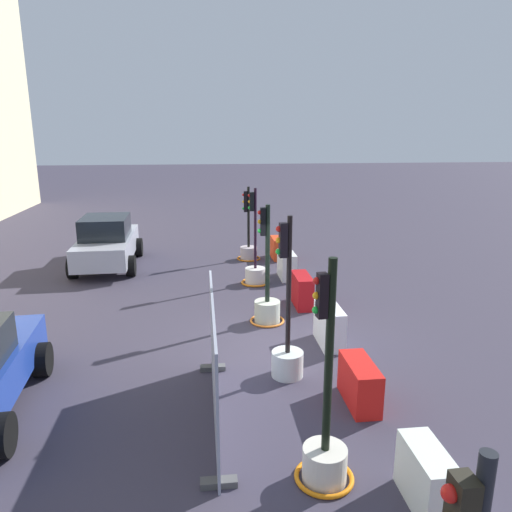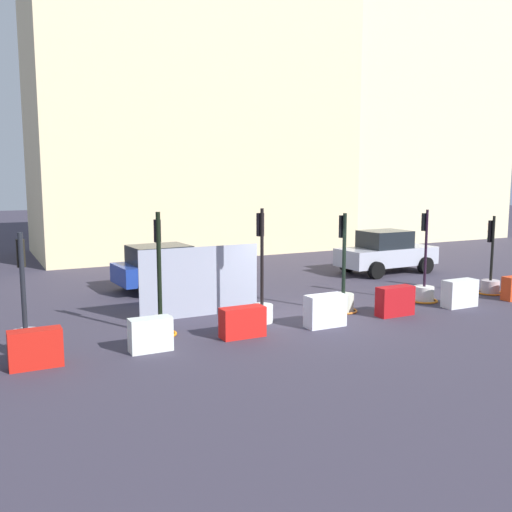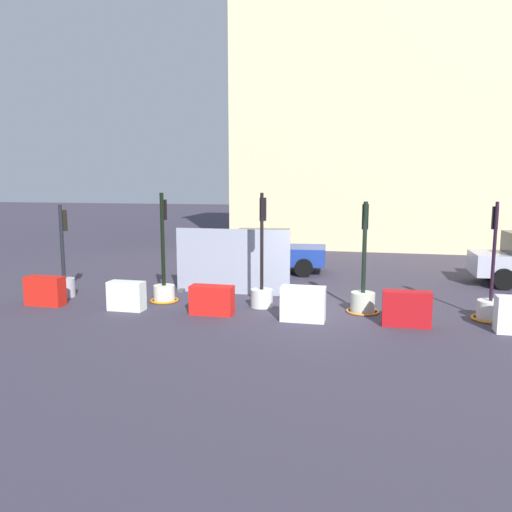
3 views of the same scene
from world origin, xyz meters
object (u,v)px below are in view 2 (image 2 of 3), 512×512
object	(u,v)px
construction_barrier_0	(35,349)
construction_barrier_4	(395,301)
traffic_light_2	(262,301)
traffic_light_5	(490,281)
traffic_light_3	(343,295)
car_blue_estate	(168,267)
car_silver_hatchback	(386,252)
traffic_light_1	(160,315)
traffic_light_4	(424,289)
construction_barrier_3	(325,311)
construction_barrier_5	(460,293)
traffic_light_0	(25,329)
construction_barrier_1	(151,335)
construction_barrier_2	(243,322)

from	to	relation	value
construction_barrier_0	construction_barrier_4	size ratio (longest dim) A/B	0.95
traffic_light_2	traffic_light_5	xyz separation A→B (m)	(8.84, -0.11, -0.18)
traffic_light_3	car_blue_estate	xyz separation A→B (m)	(-3.61, 5.58, 0.31)
construction_barrier_4	car_silver_hatchback	bearing A→B (deg)	52.34
traffic_light_1	traffic_light_4	distance (m)	8.80
car_silver_hatchback	construction_barrier_3	bearing A→B (deg)	-139.47
traffic_light_5	construction_barrier_5	world-z (taller)	traffic_light_5
car_silver_hatchback	traffic_light_5	bearing A→B (deg)	-84.92
traffic_light_0	construction_barrier_3	distance (m)	7.48
traffic_light_0	construction_barrier_5	distance (m)	12.47
traffic_light_1	car_blue_estate	bearing A→B (deg)	69.96
traffic_light_1	traffic_light_3	bearing A→B (deg)	0.23
traffic_light_1	car_silver_hatchback	bearing A→B (deg)	23.36
traffic_light_4	construction_barrier_0	distance (m)	11.94
traffic_light_3	construction_barrier_0	bearing A→B (deg)	-172.21
construction_barrier_4	traffic_light_5	bearing A→B (deg)	10.90
construction_barrier_0	construction_barrier_5	bearing A→B (deg)	0.29
traffic_light_0	construction_barrier_0	bearing A→B (deg)	-84.77
construction_barrier_0	car_silver_hatchback	size ratio (longest dim) A/B	0.25
construction_barrier_1	construction_barrier_3	xyz separation A→B (m)	(4.81, -0.02, 0.04)
construction_barrier_0	construction_barrier_2	world-z (taller)	construction_barrier_0
traffic_light_5	construction_barrier_1	distance (m)	12.39
traffic_light_5	car_blue_estate	size ratio (longest dim) A/B	0.66
traffic_light_0	construction_barrier_4	distance (m)	9.94
traffic_light_0	construction_barrier_4	world-z (taller)	traffic_light_0
construction_barrier_0	construction_barrier_1	world-z (taller)	construction_barrier_0
traffic_light_0	construction_barrier_0	distance (m)	1.10
traffic_light_1	construction_barrier_3	size ratio (longest dim) A/B	2.85
construction_barrier_1	traffic_light_3	bearing A→B (deg)	10.74
construction_barrier_4	traffic_light_2	bearing A→B (deg)	164.10
traffic_light_4	construction_barrier_0	world-z (taller)	traffic_light_4
traffic_light_0	construction_barrier_2	world-z (taller)	traffic_light_0
traffic_light_5	car_silver_hatchback	bearing A→B (deg)	95.08
construction_barrier_0	construction_barrier_4	world-z (taller)	construction_barrier_4
traffic_light_1	traffic_light_4	world-z (taller)	traffic_light_1
traffic_light_4	car_blue_estate	world-z (taller)	traffic_light_4
traffic_light_0	car_silver_hatchback	distance (m)	15.32
traffic_light_2	traffic_light_3	world-z (taller)	traffic_light_2
traffic_light_2	construction_barrier_5	size ratio (longest dim) A/B	2.82
construction_barrier_1	car_silver_hatchback	bearing A→B (deg)	26.93
construction_barrier_3	traffic_light_3	bearing A→B (deg)	39.83
traffic_light_0	construction_barrier_1	world-z (taller)	traffic_light_0
traffic_light_1	car_silver_hatchback	xyz separation A→B (m)	(11.30, 4.88, 0.35)
construction_barrier_3	car_silver_hatchback	distance (m)	9.34
traffic_light_2	traffic_light_1	bearing A→B (deg)	-179.92
traffic_light_3	traffic_light_5	xyz separation A→B (m)	(6.09, -0.13, -0.08)
traffic_light_3	construction_barrier_5	xyz separation A→B (m)	(3.59, -1.13, -0.08)
construction_barrier_5	car_silver_hatchback	world-z (taller)	car_silver_hatchback
traffic_light_1	car_silver_hatchback	distance (m)	12.32
traffic_light_1	construction_barrier_5	bearing A→B (deg)	-6.85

